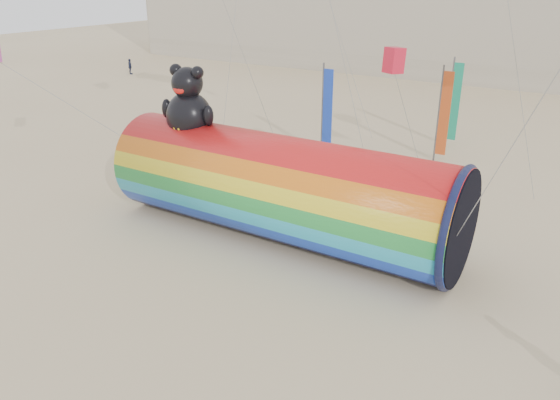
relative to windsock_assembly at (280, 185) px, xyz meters
The scene contains 3 objects.
ground 3.99m from the windsock_assembly, 79.31° to the right, with size 160.00×160.00×0.00m, color #CCB58C.
windsock_assembly is the anchor object (origin of this frame).
festival_banners 12.57m from the windsock_assembly, 87.49° to the left, with size 6.27×5.93×5.20m.
Camera 1 is at (9.64, -13.17, 9.65)m, focal length 35.00 mm.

